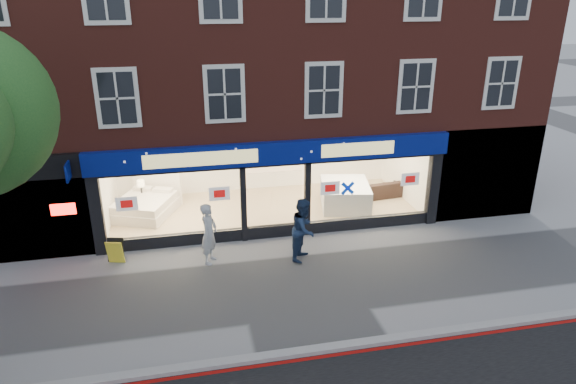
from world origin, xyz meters
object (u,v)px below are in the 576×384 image
object	(u,v)px
a_board	(115,251)
pedestrian_blue	(304,229)
mattress_stack	(345,195)
pedestrian_grey	(209,233)
display_bed	(146,204)
sofa	(380,189)

from	to	relation	value
a_board	pedestrian_blue	world-z (taller)	pedestrian_blue
mattress_stack	pedestrian_grey	distance (m)	6.10
display_bed	sofa	world-z (taller)	display_bed
sofa	a_board	xyz separation A→B (m)	(-9.61, -3.18, -0.03)
display_bed	mattress_stack	bearing A→B (deg)	16.88
mattress_stack	pedestrian_blue	bearing A→B (deg)	-125.00
mattress_stack	pedestrian_blue	world-z (taller)	pedestrian_blue
mattress_stack	pedestrian_blue	size ratio (longest dim) A/B	1.29
mattress_stack	pedestrian_grey	world-z (taller)	pedestrian_grey
pedestrian_grey	pedestrian_blue	bearing A→B (deg)	-71.66
pedestrian_blue	sofa	bearing A→B (deg)	-12.24
sofa	pedestrian_grey	xyz separation A→B (m)	(-6.85, -3.72, 0.52)
display_bed	pedestrian_blue	distance (m)	6.41
sofa	pedestrian_blue	xyz separation A→B (m)	(-4.06, -4.07, 0.55)
a_board	pedestrian_grey	size ratio (longest dim) A/B	0.40
sofa	a_board	bearing A→B (deg)	11.72
display_bed	mattress_stack	size ratio (longest dim) A/B	1.12
a_board	display_bed	bearing A→B (deg)	91.46
display_bed	mattress_stack	world-z (taller)	display_bed
sofa	a_board	world-z (taller)	a_board
sofa	pedestrian_blue	size ratio (longest dim) A/B	1.11
pedestrian_blue	a_board	bearing A→B (deg)	113.58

